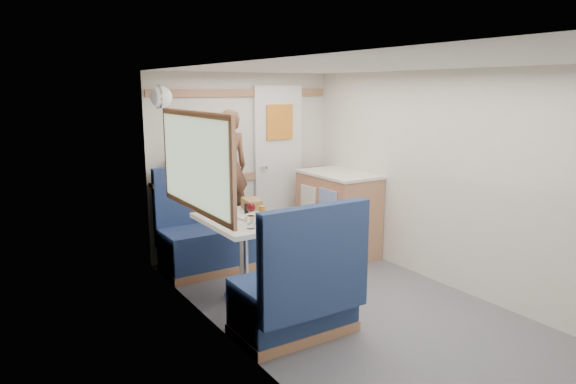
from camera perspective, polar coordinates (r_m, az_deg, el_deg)
floor at (r=4.29m, az=9.62°, el=-14.02°), size 4.50×4.50×0.00m
ceiling at (r=3.88m, az=10.64°, el=13.75°), size 4.50×4.50×0.00m
wall_back at (r=5.79m, az=-5.04°, el=3.18°), size 2.20×0.02×2.00m
wall_left at (r=3.34m, az=-4.04°, el=-3.03°), size 0.02×4.50×2.00m
wall_right at (r=4.76m, az=19.95°, el=0.71°), size 0.02×4.50×2.00m
oak_trim_low at (r=5.80m, az=-4.93°, el=1.69°), size 2.15×0.02×0.08m
oak_trim_high at (r=5.72m, az=-5.09°, el=10.92°), size 2.15×0.02×0.08m
side_window at (r=4.19m, az=-10.37°, el=3.28°), size 0.04×1.30×0.72m
rear_door at (r=5.99m, az=-1.07°, el=3.23°), size 0.62×0.12×1.86m
dinette_table at (r=4.51m, az=-4.97°, el=-4.89°), size 0.62×0.92×0.72m
bench_far at (r=5.33m, az=-9.22°, el=-5.37°), size 0.90×0.59×1.05m
bench_near at (r=3.89m, az=1.10°, el=-11.72°), size 0.90×0.59×1.05m
ledge at (r=5.43m, az=-10.49°, el=1.19°), size 0.90×0.14×0.04m
dome_light at (r=4.96m, az=-13.91°, el=10.19°), size 0.20×0.20×0.20m
galley_counter at (r=5.75m, az=5.56°, el=-2.32°), size 0.57×0.92×0.92m
person at (r=5.32m, az=-6.63°, el=2.79°), size 0.43×0.29×1.17m
duffel_bag at (r=5.41m, az=-10.42°, el=2.60°), size 0.52×0.36×0.23m
tray at (r=4.43m, az=-3.09°, el=-2.96°), size 0.35×0.42×0.02m
orange_fruit at (r=4.31m, az=-0.56°, el=-2.74°), size 0.07×0.07×0.07m
cheese_block at (r=4.36m, az=-4.14°, el=-2.89°), size 0.11×0.09×0.03m
wine_glass at (r=4.32m, az=-4.12°, el=-1.79°), size 0.08×0.08×0.17m
tumbler_left at (r=4.15m, az=-4.14°, el=-3.36°), size 0.06×0.06×0.11m
tumbler_mid at (r=4.73m, az=-8.33°, el=-1.53°), size 0.07×0.07×0.11m
beer_glass at (r=4.55m, az=-2.89°, el=-2.12°), size 0.06×0.06×0.09m
pepper_grinder at (r=4.63m, az=-4.66°, el=-1.85°), size 0.04×0.04×0.10m
salt_grinder at (r=4.35m, az=-5.94°, el=-2.75°), size 0.04×0.04×0.10m
bread_loaf at (r=4.78m, az=-4.06°, el=-1.38°), size 0.17×0.27×0.10m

